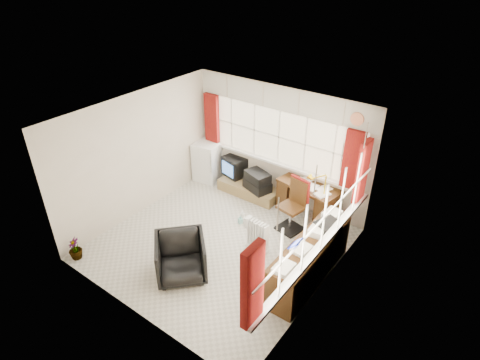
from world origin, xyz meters
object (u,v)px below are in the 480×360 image
object	(u,v)px
radiator	(258,239)
crt_tv	(236,166)
mini_fridge	(207,161)
office_chair	(181,258)
credenza	(309,259)
task_chair	(295,203)
desk_lamp	(326,180)
tv_bench	(249,189)
desk	(308,198)

from	to	relation	value
radiator	crt_tv	bearing A→B (deg)	136.52
mini_fridge	office_chair	bearing A→B (deg)	-57.44
credenza	task_chair	bearing A→B (deg)	129.42
credenza	desk_lamp	bearing A→B (deg)	108.51
credenza	mini_fridge	xyz separation A→B (m)	(-3.46, 1.52, 0.07)
tv_bench	mini_fridge	xyz separation A→B (m)	(-1.18, 0.00, 0.34)
desk_lamp	tv_bench	world-z (taller)	desk_lamp
radiator	credenza	xyz separation A→B (m)	(1.07, -0.07, 0.14)
mini_fridge	desk	bearing A→B (deg)	1.76
office_chair	tv_bench	xyz separation A→B (m)	(-0.55, 2.72, -0.25)
tv_bench	task_chair	bearing A→B (deg)	-17.69
task_chair	radiator	distance (m)	1.06
task_chair	radiator	size ratio (longest dim) A/B	1.69
credenza	crt_tv	bearing A→B (deg)	148.57
desk	crt_tv	xyz separation A→B (m)	(-1.91, 0.10, 0.08)
desk	mini_fridge	distance (m)	2.59
credenza	mini_fridge	distance (m)	3.78
tv_bench	mini_fridge	size ratio (longest dim) A/B	1.51
task_chair	office_chair	world-z (taller)	task_chair
office_chair	radiator	size ratio (longest dim) A/B	1.30
office_chair	credenza	world-z (taller)	credenza
desk_lamp	task_chair	world-z (taller)	desk_lamp
desk_lamp	mini_fridge	xyz separation A→B (m)	(-2.98, 0.09, -0.58)
tv_bench	crt_tv	size ratio (longest dim) A/B	2.37
credenza	radiator	bearing A→B (deg)	176.00
radiator	crt_tv	distance (m)	2.37
office_chair	radiator	bearing A→B (deg)	16.19
office_chair	task_chair	bearing A→B (deg)	23.23
desk	tv_bench	size ratio (longest dim) A/B	0.95
mini_fridge	desk_lamp	bearing A→B (deg)	-1.73
credenza	office_chair	bearing A→B (deg)	-145.14
credenza	crt_tv	world-z (taller)	credenza
desk	radiator	distance (m)	1.54
credenza	tv_bench	bearing A→B (deg)	146.30
tv_bench	crt_tv	bearing A→B (deg)	160.42
desk_lamp	mini_fridge	distance (m)	3.04
task_chair	tv_bench	xyz separation A→B (m)	(-1.40, 0.44, -0.44)
radiator	credenza	world-z (taller)	credenza
desk	desk_lamp	xyz separation A→B (m)	(0.39, -0.17, 0.64)
task_chair	credenza	world-z (taller)	task_chair
tv_bench	mini_fridge	world-z (taller)	mini_fridge
office_chair	crt_tv	xyz separation A→B (m)	(-1.05, 2.90, 0.10)
credenza	desk	bearing A→B (deg)	118.52
desk	credenza	size ratio (longest dim) A/B	0.66
task_chair	credenza	size ratio (longest dim) A/B	0.53
crt_tv	mini_fridge	size ratio (longest dim) A/B	0.64
desk	desk_lamp	distance (m)	0.77
desk	task_chair	xyz separation A→B (m)	(-0.01, -0.52, 0.17)
desk	task_chair	distance (m)	0.55
desk	crt_tv	distance (m)	1.91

